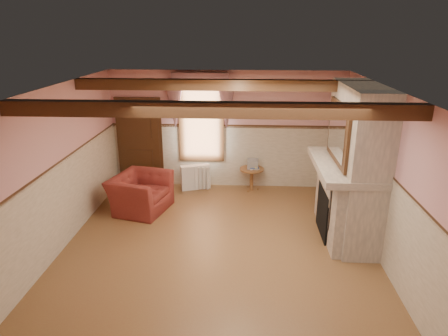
# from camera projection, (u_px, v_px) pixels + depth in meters

# --- Properties ---
(floor) EXTENTS (5.50, 6.00, 0.01)m
(floor) POSITION_uv_depth(u_px,v_px,m) (218.00, 246.00, 7.14)
(floor) COLOR brown
(floor) RESTS_ON ground
(ceiling) EXTENTS (5.50, 6.00, 0.01)m
(ceiling) POSITION_uv_depth(u_px,v_px,m) (217.00, 89.00, 6.21)
(ceiling) COLOR silver
(ceiling) RESTS_ON wall_back
(wall_back) EXTENTS (5.50, 0.02, 2.80)m
(wall_back) POSITION_uv_depth(u_px,v_px,m) (227.00, 130.00, 9.50)
(wall_back) COLOR #D29196
(wall_back) RESTS_ON floor
(wall_front) EXTENTS (5.50, 0.02, 2.80)m
(wall_front) POSITION_uv_depth(u_px,v_px,m) (196.00, 279.00, 3.85)
(wall_front) COLOR #D29196
(wall_front) RESTS_ON floor
(wall_left) EXTENTS (0.02, 6.00, 2.80)m
(wall_left) POSITION_uv_depth(u_px,v_px,m) (58.00, 170.00, 6.82)
(wall_left) COLOR #D29196
(wall_left) RESTS_ON floor
(wall_right) EXTENTS (0.02, 6.00, 2.80)m
(wall_right) POSITION_uv_depth(u_px,v_px,m) (385.00, 176.00, 6.53)
(wall_right) COLOR #D29196
(wall_right) RESTS_ON floor
(wainscot) EXTENTS (5.50, 6.00, 1.50)m
(wainscot) POSITION_uv_depth(u_px,v_px,m) (218.00, 208.00, 6.89)
(wainscot) COLOR beige
(wainscot) RESTS_ON floor
(chair_rail) EXTENTS (5.50, 6.00, 0.08)m
(chair_rail) POSITION_uv_depth(u_px,v_px,m) (218.00, 167.00, 6.64)
(chair_rail) COLOR black
(chair_rail) RESTS_ON wainscot
(firebox) EXTENTS (0.20, 0.95, 0.90)m
(firebox) POSITION_uv_depth(u_px,v_px,m) (327.00, 212.00, 7.45)
(firebox) COLOR black
(firebox) RESTS_ON floor
(armchair) EXTENTS (1.32, 1.42, 0.78)m
(armchair) POSITION_uv_depth(u_px,v_px,m) (140.00, 193.00, 8.46)
(armchair) COLOR maroon
(armchair) RESTS_ON floor
(side_table) EXTENTS (0.68, 0.68, 0.55)m
(side_table) POSITION_uv_depth(u_px,v_px,m) (252.00, 179.00, 9.56)
(side_table) COLOR brown
(side_table) RESTS_ON floor
(book_stack) EXTENTS (0.27, 0.33, 0.20)m
(book_stack) POSITION_uv_depth(u_px,v_px,m) (253.00, 164.00, 9.46)
(book_stack) COLOR #B7AD8C
(book_stack) RESTS_ON side_table
(radiator) EXTENTS (0.72, 0.40, 0.60)m
(radiator) POSITION_uv_depth(u_px,v_px,m) (196.00, 177.00, 9.62)
(radiator) COLOR white
(radiator) RESTS_ON floor
(bowl) EXTENTS (0.37, 0.37, 0.09)m
(bowl) POSITION_uv_depth(u_px,v_px,m) (343.00, 157.00, 7.28)
(bowl) COLOR brown
(bowl) RESTS_ON mantel
(mantel_clock) EXTENTS (0.14, 0.24, 0.20)m
(mantel_clock) POSITION_uv_depth(u_px,v_px,m) (340.00, 149.00, 7.57)
(mantel_clock) COLOR black
(mantel_clock) RESTS_ON mantel
(oil_lamp) EXTENTS (0.11, 0.11, 0.28)m
(oil_lamp) POSITION_uv_depth(u_px,v_px,m) (343.00, 151.00, 7.34)
(oil_lamp) COLOR #B78D33
(oil_lamp) RESTS_ON mantel
(candle_red) EXTENTS (0.06, 0.06, 0.16)m
(candle_red) POSITION_uv_depth(u_px,v_px,m) (351.00, 166.00, 6.71)
(candle_red) COLOR #B21516
(candle_red) RESTS_ON mantel
(jar_yellow) EXTENTS (0.06, 0.06, 0.12)m
(jar_yellow) POSITION_uv_depth(u_px,v_px,m) (355.00, 172.00, 6.50)
(jar_yellow) COLOR gold
(jar_yellow) RESTS_ON mantel
(fireplace) EXTENTS (0.85, 2.00, 2.80)m
(fireplace) POSITION_uv_depth(u_px,v_px,m) (356.00, 164.00, 7.11)
(fireplace) COLOR gray
(fireplace) RESTS_ON floor
(mantel) EXTENTS (1.05, 2.05, 0.12)m
(mantel) POSITION_uv_depth(u_px,v_px,m) (345.00, 166.00, 7.14)
(mantel) COLOR gray
(mantel) RESTS_ON fireplace
(overmantel_mirror) EXTENTS (0.06, 1.44, 1.04)m
(overmantel_mirror) POSITION_uv_depth(u_px,v_px,m) (338.00, 133.00, 6.94)
(overmantel_mirror) COLOR silver
(overmantel_mirror) RESTS_ON fireplace
(door) EXTENTS (1.10, 0.10, 2.10)m
(door) POSITION_uv_depth(u_px,v_px,m) (140.00, 144.00, 9.67)
(door) COLOR black
(door) RESTS_ON floor
(window) EXTENTS (1.06, 0.08, 2.02)m
(window) POSITION_uv_depth(u_px,v_px,m) (201.00, 120.00, 9.42)
(window) COLOR white
(window) RESTS_ON wall_back
(window_drapes) EXTENTS (1.30, 0.14, 1.40)m
(window_drapes) POSITION_uv_depth(u_px,v_px,m) (200.00, 95.00, 9.14)
(window_drapes) COLOR gray
(window_drapes) RESTS_ON wall_back
(ceiling_beam_front) EXTENTS (5.50, 0.18, 0.20)m
(ceiling_beam_front) POSITION_uv_depth(u_px,v_px,m) (211.00, 110.00, 5.11)
(ceiling_beam_front) COLOR black
(ceiling_beam_front) RESTS_ON ceiling
(ceiling_beam_back) EXTENTS (5.50, 0.18, 0.20)m
(ceiling_beam_back) POSITION_uv_depth(u_px,v_px,m) (222.00, 85.00, 7.38)
(ceiling_beam_back) COLOR black
(ceiling_beam_back) RESTS_ON ceiling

